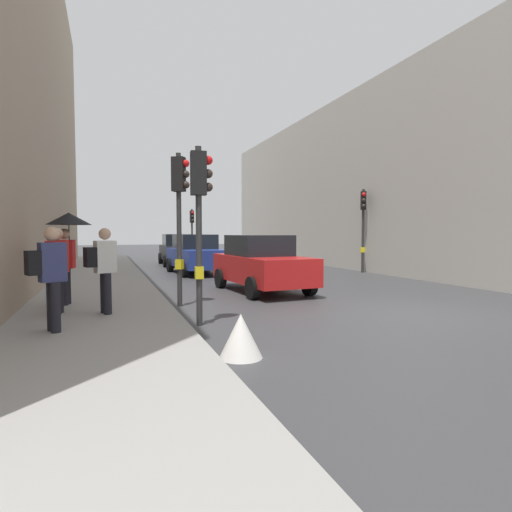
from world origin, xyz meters
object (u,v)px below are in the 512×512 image
traffic_light_near_right (180,201)px  traffic_light_near_left (200,203)px  car_dark_suv (179,250)px  pedestrian_with_umbrella (68,232)px  car_red_sedan (261,263)px  pedestrian_with_grey_backpack (50,273)px  pedestrian_in_red_jacket (58,267)px  car_blue_van (196,254)px  warning_sign_triangle (241,336)px  pedestrian_with_black_backpack (103,265)px  traffic_light_mid_street (363,215)px  traffic_light_far_median (192,225)px

traffic_light_near_right → traffic_light_near_left: traffic_light_near_right is taller
traffic_light_near_right → car_dark_suv: 13.88m
traffic_light_near_left → pedestrian_with_umbrella: 3.65m
traffic_light_near_right → pedestrian_with_umbrella: 2.69m
car_red_sedan → pedestrian_with_grey_backpack: size_ratio=2.44×
pedestrian_in_red_jacket → car_blue_van: bearing=62.4°
car_blue_van → warning_sign_triangle: bearing=-98.8°
car_blue_van → pedestrian_with_black_backpack: bearing=-112.2°
car_blue_van → pedestrian_with_umbrella: size_ratio=2.02×
traffic_light_near_right → traffic_light_mid_street: (9.43, 6.08, 0.03)m
traffic_light_mid_street → traffic_light_near_left: bearing=-138.3°
traffic_light_mid_street → pedestrian_in_red_jacket: 14.08m
car_blue_van → pedestrian_in_red_jacket: (-4.77, -9.13, 0.25)m
warning_sign_triangle → traffic_light_mid_street: bearing=49.0°
pedestrian_in_red_jacket → car_red_sedan: bearing=26.5°
pedestrian_with_umbrella → pedestrian_with_grey_backpack: (-0.07, -2.87, -0.68)m
car_dark_suv → warning_sign_triangle: size_ratio=6.53×
car_blue_van → pedestrian_with_umbrella: 9.30m
pedestrian_with_umbrella → pedestrian_in_red_jacket: pedestrian_with_umbrella is taller
traffic_light_far_median → car_red_sedan: bearing=-93.7°
traffic_light_near_left → car_blue_van: (2.08, 10.52, -1.54)m
traffic_light_near_left → pedestrian_with_grey_backpack: bearing=-172.4°
traffic_light_near_left → car_blue_van: bearing=78.8°
traffic_light_far_median → traffic_light_near_right: bearing=-102.0°
pedestrian_with_grey_backpack → pedestrian_with_umbrella: bearing=88.7°
pedestrian_with_umbrella → car_blue_van: bearing=59.9°
traffic_light_near_left → car_dark_suv: traffic_light_near_left is taller
car_red_sedan → pedestrian_with_grey_backpack: 7.08m
car_blue_van → pedestrian_with_black_backpack: 10.25m
traffic_light_mid_street → pedestrian_with_black_backpack: (-11.23, -7.37, -1.48)m
pedestrian_with_grey_backpack → pedestrian_with_black_backpack: 1.62m
traffic_light_near_right → warning_sign_triangle: 5.18m
car_dark_suv → pedestrian_with_grey_backpack: 16.97m
traffic_light_far_median → traffic_light_mid_street: traffic_light_mid_street is taller
car_blue_van → traffic_light_far_median: bearing=79.8°
traffic_light_far_median → pedestrian_in_red_jacket: (-6.57, -19.20, -1.26)m
car_dark_suv → warning_sign_triangle: car_dark_suv is taller
traffic_light_near_left → pedestrian_with_black_backpack: 2.43m
pedestrian_with_umbrella → pedestrian_with_black_backpack: (0.77, -1.48, -0.68)m
traffic_light_near_right → pedestrian_in_red_jacket: size_ratio=2.14×
car_red_sedan → pedestrian_with_black_backpack: pedestrian_with_black_backpack is taller
traffic_light_mid_street → car_blue_van: 7.85m
traffic_light_far_median → warning_sign_triangle: traffic_light_far_median is taller
car_dark_suv → pedestrian_with_black_backpack: 15.41m
car_red_sedan → pedestrian_with_umbrella: pedestrian_with_umbrella is taller
warning_sign_triangle → pedestrian_in_red_jacket: bearing=126.8°
traffic_light_near_left → pedestrian_with_grey_backpack: size_ratio=1.98×
car_blue_van → pedestrian_with_grey_backpack: 11.86m
pedestrian_with_grey_backpack → pedestrian_with_black_backpack: (0.83, 1.39, 0.00)m
traffic_light_far_median → traffic_light_near_right: size_ratio=0.92×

